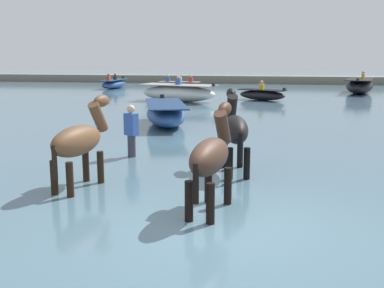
{
  "coord_description": "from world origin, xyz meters",
  "views": [
    {
      "loc": [
        0.54,
        -6.82,
        2.94
      ],
      "look_at": [
        -1.02,
        3.74,
        0.83
      ],
      "focal_mm": 44.56,
      "sensor_mm": 36.0,
      "label": 1
    }
  ],
  "objects": [
    {
      "name": "boat_distant_west",
      "position": [
        -3.75,
        17.45,
        0.77
      ],
      "size": [
        4.35,
        2.63,
        1.36
      ],
      "color": "silver",
      "rests_on": "water_surface"
    },
    {
      "name": "boat_far_offshore",
      "position": [
        6.48,
        23.81,
        0.78
      ],
      "size": [
        2.55,
        4.45,
        1.37
      ],
      "color": "black",
      "rests_on": "water_surface"
    },
    {
      "name": "person_onlooker_right",
      "position": [
        -2.63,
        4.42,
        0.87
      ],
      "size": [
        0.38,
        0.33,
        1.63
      ],
      "color": "#383842",
      "rests_on": "ground"
    },
    {
      "name": "boat_far_inshore",
      "position": [
        -2.84,
        9.66,
        0.72
      ],
      "size": [
        2.33,
        4.12,
        0.91
      ],
      "color": "#28518E",
      "rests_on": "water_surface"
    },
    {
      "name": "horse_trailing_dark_bay",
      "position": [
        -0.25,
        0.66,
        1.22
      ],
      "size": [
        0.75,
        1.9,
        2.05
      ],
      "color": "#382319",
      "rests_on": "ground"
    },
    {
      "name": "boat_distant_east",
      "position": [
        -9.68,
        25.35,
        0.65
      ],
      "size": [
        1.42,
        3.4,
        1.09
      ],
      "color": "#28518E",
      "rests_on": "water_surface"
    },
    {
      "name": "horse_lead_bay",
      "position": [
        -2.87,
        1.65,
        1.21
      ],
      "size": [
        0.81,
        1.89,
        2.05
      ],
      "color": "brown",
      "rests_on": "ground"
    },
    {
      "name": "far_shoreline",
      "position": [
        0.0,
        32.5,
        0.47
      ],
      "size": [
        80.0,
        2.4,
        0.94
      ],
      "primitive_type": "cube",
      "color": "#706B5B",
      "rests_on": "ground"
    },
    {
      "name": "horse_flank_black",
      "position": [
        -0.01,
        3.26,
        1.24
      ],
      "size": [
        0.76,
        1.93,
        2.09
      ],
      "color": "black",
      "rests_on": "ground"
    },
    {
      "name": "ground_plane",
      "position": [
        0.0,
        0.0,
        0.0
      ],
      "size": [
        120.0,
        120.0,
        0.0
      ],
      "primitive_type": "plane",
      "color": "#756B56"
    },
    {
      "name": "water_surface",
      "position": [
        0.0,
        10.0,
        0.17
      ],
      "size": [
        90.0,
        90.0,
        0.33
      ],
      "primitive_type": "cube",
      "color": "#476675",
      "rests_on": "ground"
    },
    {
      "name": "boat_mid_outer",
      "position": [
        -4.81,
        23.89,
        0.65
      ],
      "size": [
        2.82,
        1.22,
        1.09
      ],
      "color": "#B2AD9E",
      "rests_on": "water_surface"
    },
    {
      "name": "boat_mid_channel",
      "position": [
        0.55,
        18.75,
        0.62
      ],
      "size": [
        2.73,
        1.92,
        1.05
      ],
      "color": "black",
      "rests_on": "water_surface"
    }
  ]
}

